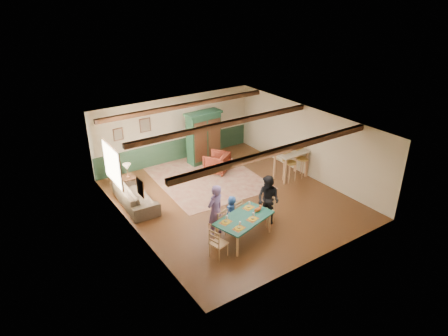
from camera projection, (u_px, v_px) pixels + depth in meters
floor at (231, 199)px, 13.86m from camera, size 8.00×8.00×0.00m
wall_back at (175, 129)px, 16.28m from camera, size 7.00×0.02×2.70m
wall_left at (132, 192)px, 11.51m from camera, size 0.02×8.00×2.70m
wall_right at (307, 142)px, 15.05m from camera, size 0.02×8.00×2.70m
ceiling at (232, 125)px, 12.70m from camera, size 7.00×8.00×0.02m
wainscot_back at (177, 150)px, 16.65m from camera, size 6.95×0.03×0.90m
ceiling_beam_front at (279, 151)px, 11.02m from camera, size 6.95×0.16×0.16m
ceiling_beam_mid at (225, 124)px, 13.04m from camera, size 6.95×0.16×0.16m
ceiling_beam_back at (186, 105)px, 14.99m from camera, size 6.95×0.16×0.16m
window_left at (112, 165)px, 12.71m from camera, size 0.06×1.60×1.30m
picture_left_wall at (140, 187)px, 10.91m from camera, size 0.04×0.42×0.52m
picture_back_a at (145, 125)px, 15.41m from camera, size 0.45×0.04×0.55m
picture_back_b at (118, 134)px, 14.91m from camera, size 0.38×0.04×0.48m
dining_table at (244, 228)px, 11.57m from camera, size 1.91×1.37×0.72m
dining_chair_far_left at (217, 222)px, 11.67m from camera, size 0.50×0.51×0.91m
dining_chair_far_right at (234, 212)px, 12.19m from camera, size 0.50×0.51×0.91m
dining_chair_end_left at (219, 243)px, 10.78m from camera, size 0.51×0.50×0.91m
dining_chair_end_right at (266, 210)px, 12.28m from camera, size 0.51×0.50×0.91m
person_man at (215, 211)px, 11.56m from camera, size 0.68×0.54×1.64m
person_woman at (268, 200)px, 12.20m from camera, size 0.77×0.89×1.57m
person_child at (232, 210)px, 12.23m from camera, size 0.53×0.42×0.96m
cat at (258, 209)px, 11.68m from camera, size 0.37×0.22×0.17m
place_setting_near_left at (239, 227)px, 10.89m from camera, size 0.44×0.38×0.11m
place_setting_near_center at (253, 218)px, 11.32m from camera, size 0.44×0.38×0.11m
place_setting_far_left at (226, 221)px, 11.17m from camera, size 0.44×0.38×0.11m
place_setting_far_right at (249, 206)px, 11.89m from camera, size 0.44×0.38×0.11m
area_rug at (206, 178)px, 15.32m from camera, size 3.83×4.47×0.01m
armoire at (204, 137)px, 16.26m from camera, size 1.55×0.69×2.14m
armchair at (217, 162)px, 15.64m from camera, size 1.19×1.20×0.80m
sofa at (135, 196)px, 13.35m from camera, size 1.00×2.32×0.67m
end_table at (129, 184)px, 14.25m from camera, size 0.48×0.48×0.55m
table_lamp at (127, 171)px, 14.02m from camera, size 0.31×0.31×0.51m
counter_table at (291, 165)px, 15.12m from camera, size 1.30×0.79×1.06m
bar_stool_left at (290, 166)px, 14.84m from camera, size 0.44×0.48×1.21m
bar_stool_right at (302, 162)px, 15.17m from camera, size 0.48×0.51×1.19m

